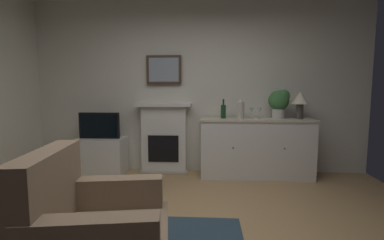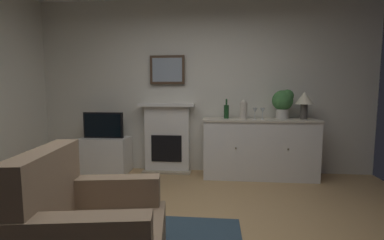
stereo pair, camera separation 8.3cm
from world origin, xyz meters
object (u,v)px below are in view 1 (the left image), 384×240
(tv_set, at_px, (99,126))
(potted_plant_small, at_px, (279,101))
(fireplace_unit, at_px, (164,138))
(wine_glass_left, at_px, (252,111))
(framed_picture, at_px, (164,70))
(tv_cabinet, at_px, (101,156))
(vase_decorative, at_px, (240,109))
(armchair, at_px, (94,234))
(wine_glass_center, at_px, (259,111))
(wine_bottle, at_px, (223,111))
(table_lamp, at_px, (300,100))
(sideboard_cabinet, at_px, (256,148))

(tv_set, height_order, potted_plant_small, potted_plant_small)
(fireplace_unit, distance_m, wine_glass_left, 1.43)
(framed_picture, bearing_deg, tv_cabinet, -167.99)
(fireplace_unit, bearing_deg, potted_plant_small, -4.30)
(framed_picture, bearing_deg, vase_decorative, -13.09)
(tv_set, xyz_separation_m, armchair, (0.96, -2.42, -0.38))
(wine_glass_center, xyz_separation_m, tv_set, (-2.42, 0.03, -0.24))
(framed_picture, height_order, tv_set, framed_picture)
(wine_glass_center, relative_size, tv_set, 0.27)
(vase_decorative, xyz_separation_m, armchair, (-1.18, -2.38, -0.64))
(framed_picture, relative_size, wine_bottle, 1.90)
(wine_glass_center, xyz_separation_m, tv_cabinet, (-2.42, 0.05, -0.72))
(vase_decorative, distance_m, tv_set, 2.16)
(wine_glass_left, xyz_separation_m, potted_plant_small, (0.42, 0.10, 0.13))
(wine_glass_left, height_order, tv_set, wine_glass_left)
(wine_bottle, xyz_separation_m, armchair, (-0.94, -2.47, -0.61))
(wine_glass_center, bearing_deg, fireplace_unit, 171.49)
(table_lamp, height_order, vase_decorative, table_lamp)
(wine_glass_left, height_order, wine_glass_center, same)
(fireplace_unit, relative_size, framed_picture, 2.00)
(framed_picture, distance_m, table_lamp, 2.10)
(fireplace_unit, xyz_separation_m, armchair, (-0.01, -2.61, -0.17))
(table_lamp, bearing_deg, wine_glass_center, -176.23)
(framed_picture, xyz_separation_m, potted_plant_small, (1.75, -0.18, -0.48))
(wine_glass_left, height_order, tv_cabinet, wine_glass_left)
(framed_picture, bearing_deg, fireplace_unit, -90.00)
(vase_decorative, bearing_deg, tv_set, 178.88)
(wine_bottle, relative_size, vase_decorative, 1.03)
(vase_decorative, bearing_deg, fireplace_unit, 169.02)
(tv_cabinet, relative_size, tv_set, 1.21)
(framed_picture, bearing_deg, wine_glass_left, -11.72)
(wine_bottle, height_order, vase_decorative, wine_bottle)
(table_lamp, bearing_deg, armchair, -130.10)
(fireplace_unit, xyz_separation_m, wine_glass_left, (1.33, -0.23, 0.45))
(tv_set, height_order, armchair, tv_set)
(wine_glass_center, distance_m, potted_plant_small, 0.35)
(table_lamp, bearing_deg, wine_glass_left, -175.56)
(fireplace_unit, height_order, sideboard_cabinet, fireplace_unit)
(framed_picture, height_order, table_lamp, framed_picture)
(sideboard_cabinet, bearing_deg, wine_glass_left, -146.27)
(sideboard_cabinet, bearing_deg, framed_picture, 171.07)
(table_lamp, relative_size, wine_glass_left, 2.42)
(wine_bottle, relative_size, tv_set, 0.47)
(framed_picture, height_order, potted_plant_small, framed_picture)
(wine_glass_center, distance_m, tv_set, 2.43)
(wine_bottle, xyz_separation_m, potted_plant_small, (0.83, 0.01, 0.15))
(armchair, bearing_deg, table_lamp, 49.90)
(fireplace_unit, xyz_separation_m, table_lamp, (2.04, -0.18, 0.61))
(sideboard_cabinet, xyz_separation_m, wine_glass_center, (0.03, -0.04, 0.56))
(sideboard_cabinet, distance_m, wine_glass_left, 0.57)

